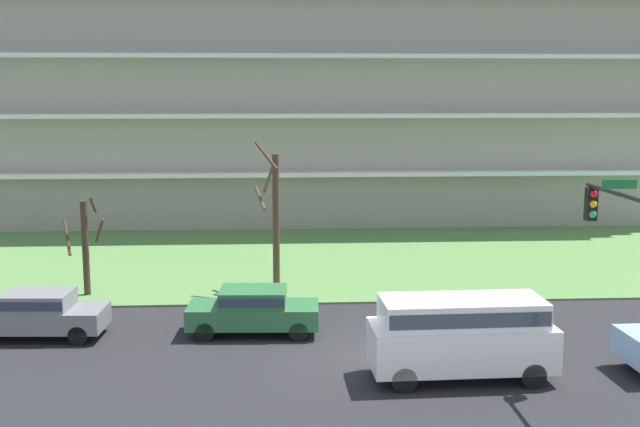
# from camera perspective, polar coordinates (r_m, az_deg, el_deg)

# --- Properties ---
(ground) EXTENTS (160.00, 160.00, 0.00)m
(ground) POSITION_cam_1_polar(r_m,az_deg,el_deg) (24.77, 3.86, -10.35)
(ground) COLOR #232326
(grass_lawn_strip) EXTENTS (80.00, 16.00, 0.08)m
(grass_lawn_strip) POSITION_cam_1_polar(r_m,az_deg,el_deg) (38.18, 1.25, -3.31)
(grass_lawn_strip) COLOR #547F42
(grass_lawn_strip) RESTS_ON ground
(apartment_building) EXTENTS (44.63, 14.69, 20.11)m
(apartment_building) POSITION_cam_1_polar(r_m,az_deg,el_deg) (52.15, -0.03, 11.09)
(apartment_building) COLOR #9E938C
(apartment_building) RESTS_ON ground
(tree_far_left) EXTENTS (1.79, 1.77, 4.11)m
(tree_far_left) POSITION_cam_1_polar(r_m,az_deg,el_deg) (32.39, -16.73, -2.22)
(tree_far_left) COLOR #423023
(tree_far_left) RESTS_ON ground
(tree_left) EXTENTS (1.03, 1.43, 6.14)m
(tree_left) POSITION_cam_1_polar(r_m,az_deg,el_deg) (32.09, -3.33, -0.18)
(tree_left) COLOR #4C3828
(tree_left) RESTS_ON ground
(sedan_gray_near_left) EXTENTS (4.49, 2.04, 1.57)m
(sedan_gray_near_left) POSITION_cam_1_polar(r_m,az_deg,el_deg) (27.85, -19.85, -6.79)
(sedan_gray_near_left) COLOR slate
(sedan_gray_near_left) RESTS_ON ground
(sedan_green_center_left) EXTENTS (4.48, 2.02, 1.57)m
(sedan_green_center_left) POSITION_cam_1_polar(r_m,az_deg,el_deg) (26.71, -4.89, -6.94)
(sedan_green_center_left) COLOR #2D6B3D
(sedan_green_center_left) RESTS_ON ground
(van_white_near_right) EXTENTS (5.26, 2.15, 2.36)m
(van_white_near_right) POSITION_cam_1_polar(r_m,az_deg,el_deg) (22.86, 10.28, -8.47)
(van_white_near_right) COLOR white
(van_white_near_right) RESTS_ON ground
(traffic_signal_mast) EXTENTS (0.90, 4.48, 6.02)m
(traffic_signal_mast) POSITION_cam_1_polar(r_m,az_deg,el_deg) (20.44, 21.74, -3.27)
(traffic_signal_mast) COLOR black
(traffic_signal_mast) RESTS_ON ground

